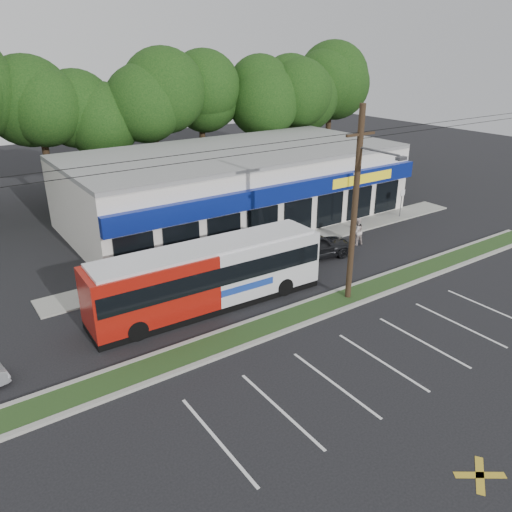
{
  "coord_description": "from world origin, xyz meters",
  "views": [
    {
      "loc": [
        -14.41,
        -15.66,
        12.37
      ],
      "look_at": [
        -0.17,
        5.0,
        1.82
      ],
      "focal_mm": 35.0,
      "sensor_mm": 36.0,
      "label": 1
    }
  ],
  "objects": [
    {
      "name": "sign_post",
      "position": [
        16.0,
        8.57,
        1.56
      ],
      "size": [
        0.45,
        0.1,
        2.23
      ],
      "color": "#59595E",
      "rests_on": "ground"
    },
    {
      "name": "metrobus",
      "position": [
        -3.42,
        4.5,
        1.76
      ],
      "size": [
        12.4,
        2.96,
        3.31
      ],
      "rotation": [
        0.0,
        0.0,
        -0.03
      ],
      "color": "#A1150C",
      "rests_on": "ground"
    },
    {
      "name": "tree_line",
      "position": [
        4.0,
        26.0,
        8.42
      ],
      "size": [
        46.76,
        6.76,
        11.83
      ],
      "color": "black",
      "rests_on": "ground"
    },
    {
      "name": "curb_south",
      "position": [
        0.0,
        0.15,
        0.07
      ],
      "size": [
        40.0,
        0.25,
        0.14
      ],
      "primitive_type": "cube",
      "color": "#9E9E93",
      "rests_on": "ground"
    },
    {
      "name": "strip_mall",
      "position": [
        5.5,
        15.91,
        2.65
      ],
      "size": [
        25.0,
        12.55,
        5.3
      ],
      "color": "beige",
      "rests_on": "ground"
    },
    {
      "name": "sidewalk",
      "position": [
        5.0,
        9.0,
        0.05
      ],
      "size": [
        32.0,
        2.2,
        0.1
      ],
      "primitive_type": "cube",
      "color": "#9E9E93",
      "rests_on": "ground"
    },
    {
      "name": "pedestrian_a",
      "position": [
        5.28,
        7.48,
        0.79
      ],
      "size": [
        0.58,
        0.39,
        1.58
      ],
      "primitive_type": "imported",
      "rotation": [
        0.0,
        0.0,
        3.12
      ],
      "color": "silver",
      "rests_on": "ground"
    },
    {
      "name": "pedestrian_b",
      "position": [
        9.0,
        6.36,
        0.95
      ],
      "size": [
        1.0,
        0.83,
        1.89
      ],
      "primitive_type": "imported",
      "rotation": [
        0.0,
        0.0,
        3.02
      ],
      "color": "beige",
      "rests_on": "ground"
    },
    {
      "name": "car_dark",
      "position": [
        5.17,
        6.28,
        0.83
      ],
      "size": [
        5.18,
        2.84,
        1.67
      ],
      "primitive_type": "imported",
      "rotation": [
        0.0,
        0.0,
        1.39
      ],
      "color": "black",
      "rests_on": "ground"
    },
    {
      "name": "ground",
      "position": [
        0.0,
        0.0,
        0.0
      ],
      "size": [
        120.0,
        120.0,
        0.0
      ],
      "primitive_type": "plane",
      "color": "black",
      "rests_on": "ground"
    },
    {
      "name": "grass_strip",
      "position": [
        0.0,
        1.0,
        0.06
      ],
      "size": [
        40.0,
        1.6,
        0.12
      ],
      "primitive_type": "cube",
      "color": "#223D19",
      "rests_on": "ground"
    },
    {
      "name": "lamp_post",
      "position": [
        11.0,
        8.8,
        2.67
      ],
      "size": [
        0.3,
        0.3,
        4.25
      ],
      "color": "black",
      "rests_on": "ground"
    },
    {
      "name": "curb_north",
      "position": [
        0.0,
        1.85,
        0.07
      ],
      "size": [
        40.0,
        0.25,
        0.14
      ],
      "primitive_type": "cube",
      "color": "#9E9E93",
      "rests_on": "ground"
    },
    {
      "name": "utility_pole",
      "position": [
        2.83,
        0.93,
        5.41
      ],
      "size": [
        50.0,
        2.77,
        10.0
      ],
      "color": "black",
      "rests_on": "ground"
    }
  ]
}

